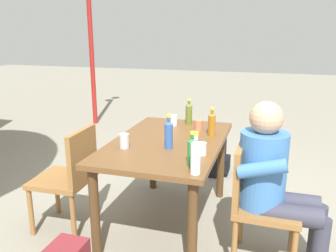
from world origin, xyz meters
TOP-DOWN VIEW (x-y plane):
  - ground_plane at (0.00, 0.00)m, footprint 24.00×24.00m
  - dining_table at (0.00, 0.00)m, footprint 1.41×0.87m
  - chair_near_left at (-0.32, -0.74)m, footprint 0.45×0.45m
  - chair_far_left at (-0.31, 0.74)m, footprint 0.45×0.45m
  - person_in_white_shirt at (-0.32, -0.85)m, footprint 0.47×0.61m
  - bottle_green at (-0.48, -0.31)m, footprint 0.06×0.06m
  - bottle_amber at (0.23, -0.32)m, footprint 0.06×0.06m
  - bottle_blue at (-0.19, -0.06)m, footprint 0.06×0.06m
  - bottle_clear at (-0.62, -0.37)m, footprint 0.06×0.06m
  - bottle_olive at (0.54, -0.04)m, footprint 0.06×0.06m
  - cup_terracotta at (0.38, -0.17)m, footprint 0.07×0.07m
  - cup_glass at (0.46, 0.08)m, footprint 0.07×0.07m
  - cup_steel at (-0.29, 0.26)m, footprint 0.08×0.08m
  - cup_white at (-0.27, -0.34)m, footprint 0.07×0.07m
  - backpack_by_far_side at (1.20, -0.25)m, footprint 0.32×0.22m
  - lamp_post at (2.88, 2.26)m, footprint 0.56×0.20m

SIDE VIEW (x-z plane):
  - ground_plane at x=0.00m, z-range 0.00..0.00m
  - backpack_by_far_side at x=1.20m, z-range -0.01..0.38m
  - chair_near_left at x=-0.32m, z-range 0.05..0.92m
  - chair_far_left at x=-0.31m, z-range 0.05..0.92m
  - dining_table at x=0.00m, z-range 0.27..1.02m
  - person_in_white_shirt at x=-0.32m, z-range 0.07..1.25m
  - cup_terracotta at x=0.38m, z-range 0.75..0.84m
  - cup_white at x=-0.27m, z-range 0.75..0.84m
  - cup_glass at x=0.46m, z-range 0.75..0.85m
  - cup_steel at x=-0.29m, z-range 0.75..0.86m
  - bottle_green at x=-0.48m, z-range 0.74..0.97m
  - bottle_amber at x=0.23m, z-range 0.73..0.98m
  - bottle_olive at x=0.54m, z-range 0.73..0.98m
  - bottle_blue at x=-0.19m, z-range 0.73..1.00m
  - bottle_clear at x=-0.62m, z-range 0.73..1.01m
  - lamp_post at x=2.88m, z-range 0.61..3.61m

